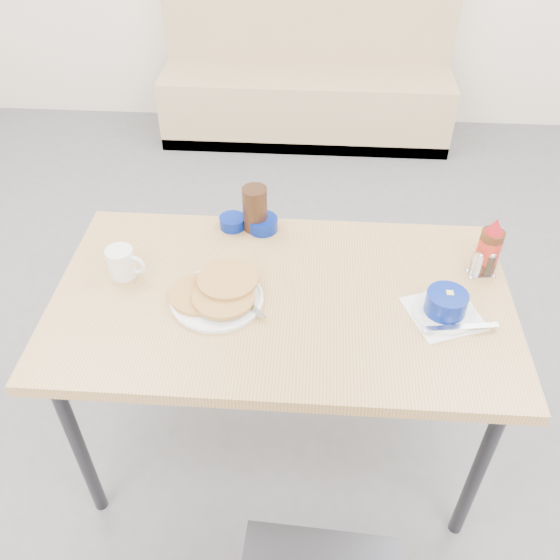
# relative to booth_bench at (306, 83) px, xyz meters

# --- Properties ---
(ground) EXTENTS (6.00, 6.00, 0.00)m
(ground) POSITION_rel_booth_bench_xyz_m (0.00, -2.78, -0.35)
(ground) COLOR slate
(ground) RESTS_ON ground
(booth_bench) EXTENTS (1.90, 0.56, 1.22)m
(booth_bench) POSITION_rel_booth_bench_xyz_m (0.00, 0.00, 0.00)
(booth_bench) COLOR tan
(booth_bench) RESTS_ON ground
(dining_table) EXTENTS (1.40, 0.80, 0.76)m
(dining_table) POSITION_rel_booth_bench_xyz_m (0.00, -2.53, 0.35)
(dining_table) COLOR tan
(dining_table) RESTS_ON ground
(pancake_plate) EXTENTS (0.30, 0.28, 0.05)m
(pancake_plate) POSITION_rel_booth_bench_xyz_m (-0.19, -2.56, 0.43)
(pancake_plate) COLOR white
(pancake_plate) RESTS_ON dining_table
(coffee_mug) EXTENTS (0.13, 0.09, 0.10)m
(coffee_mug) POSITION_rel_booth_bench_xyz_m (-0.50, -2.47, 0.46)
(coffee_mug) COLOR white
(coffee_mug) RESTS_ON dining_table
(grits_setting) EXTENTS (0.27, 0.25, 0.08)m
(grits_setting) POSITION_rel_booth_bench_xyz_m (0.48, -2.58, 0.45)
(grits_setting) COLOR white
(grits_setting) RESTS_ON dining_table
(creamer_bowl) EXTENTS (0.09, 0.09, 0.04)m
(creamer_bowl) POSITION_rel_booth_bench_xyz_m (-0.20, -2.19, 0.43)
(creamer_bowl) COLOR navy
(creamer_bowl) RESTS_ON dining_table
(butter_bowl) EXTENTS (0.10, 0.10, 0.05)m
(butter_bowl) POSITION_rel_booth_bench_xyz_m (-0.09, -2.20, 0.43)
(butter_bowl) COLOR navy
(butter_bowl) RESTS_ON dining_table
(amber_tumbler) EXTENTS (0.10, 0.10, 0.16)m
(amber_tumbler) POSITION_rel_booth_bench_xyz_m (-0.11, -2.19, 0.49)
(amber_tumbler) COLOR black
(amber_tumbler) RESTS_ON dining_table
(condiment_caddy) EXTENTS (0.09, 0.06, 0.10)m
(condiment_caddy) POSITION_rel_booth_bench_xyz_m (0.63, -2.39, 0.45)
(condiment_caddy) COLOR silver
(condiment_caddy) RESTS_ON dining_table
(syrup_bottle) EXTENTS (0.07, 0.07, 0.19)m
(syrup_bottle) POSITION_rel_booth_bench_xyz_m (0.64, -2.36, 0.49)
(syrup_bottle) COLOR #47230F
(syrup_bottle) RESTS_ON dining_table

